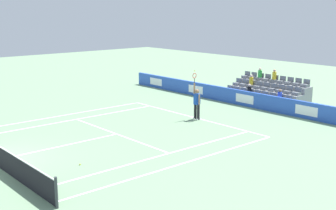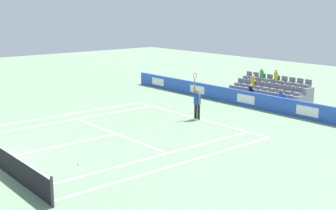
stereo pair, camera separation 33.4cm
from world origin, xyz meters
TOP-DOWN VIEW (x-y plane):
  - line_baseline at (0.00, -11.89)m, footprint 10.97×0.10m
  - line_service at (0.00, -6.40)m, footprint 8.23×0.10m
  - line_centre_service at (0.00, -3.20)m, footprint 0.10×6.40m
  - line_singles_sideline_left at (4.12, -5.95)m, footprint 0.10×11.89m
  - line_singles_sideline_right at (-4.12, -5.95)m, footprint 0.10×11.89m
  - line_doubles_sideline_left at (5.49, -5.95)m, footprint 0.10×11.89m
  - line_doubles_sideline_right at (-5.49, -5.95)m, footprint 0.10×11.89m
  - line_centre_mark at (0.00, -11.79)m, footprint 0.10×0.20m
  - sponsor_barrier at (-0.00, -16.66)m, footprint 22.94×0.22m
  - tennis_player at (-0.48, -11.68)m, footprint 0.53×0.37m
  - stadium_stand at (0.00, -18.97)m, footprint 5.58×2.85m
  - loose_tennis_ball at (-2.86, -2.61)m, footprint 0.07×0.07m

SIDE VIEW (x-z plane):
  - line_baseline at x=0.00m, z-range 0.00..0.01m
  - line_service at x=0.00m, z-range 0.00..0.01m
  - line_centre_service at x=0.00m, z-range 0.00..0.01m
  - line_singles_sideline_left at x=4.12m, z-range 0.00..0.01m
  - line_singles_sideline_right at x=-4.12m, z-range 0.00..0.01m
  - line_doubles_sideline_left at x=5.49m, z-range 0.00..0.01m
  - line_doubles_sideline_right at x=-5.49m, z-range 0.00..0.01m
  - line_centre_mark at x=0.00m, z-range 0.00..0.01m
  - loose_tennis_ball at x=-2.86m, z-range 0.00..0.07m
  - sponsor_barrier at x=0.00m, z-range 0.00..1.00m
  - stadium_stand at x=0.00m, z-range -0.55..1.64m
  - tennis_player at x=-0.48m, z-range -0.43..2.42m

